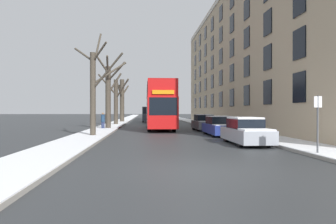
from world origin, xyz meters
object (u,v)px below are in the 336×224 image
object	(u,v)px
street_sign_post	(318,121)
oncoming_van	(149,114)
parked_car_1	(219,126)
parked_car_0	(246,132)
bare_tree_left_1	(109,93)
bare_tree_left_0	(95,88)
parked_car_2	(204,123)
bare_tree_left_2	(116,100)
pedestrian_left_sidewalk	(103,120)
double_decker_bus	(160,104)
bare_tree_left_3	(122,100)

from	to	relation	value
street_sign_post	oncoming_van	bearing A→B (deg)	99.33
parked_car_1	street_sign_post	bearing A→B (deg)	-82.66
parked_car_0	street_sign_post	bearing A→B (deg)	-73.70
bare_tree_left_1	street_sign_post	bearing A→B (deg)	-60.19
bare_tree_left_0	parked_car_2	distance (m)	11.38
bare_tree_left_2	parked_car_2	distance (m)	13.90
bare_tree_left_1	oncoming_van	size ratio (longest dim) A/B	1.24
parked_car_2	parked_car_0	bearing A→B (deg)	-90.00
parked_car_0	pedestrian_left_sidewalk	distance (m)	15.86
bare_tree_left_2	double_decker_bus	bearing A→B (deg)	-59.15
bare_tree_left_1	double_decker_bus	distance (m)	5.05
street_sign_post	parked_car_0	bearing A→B (deg)	106.30
bare_tree_left_0	bare_tree_left_2	size ratio (longest dim) A/B	1.18
parked_car_1	bare_tree_left_1	bearing A→B (deg)	139.60
parked_car_1	parked_car_2	world-z (taller)	parked_car_2
double_decker_bus	parked_car_1	world-z (taller)	double_decker_bus
bare_tree_left_3	oncoming_van	size ratio (longest dim) A/B	1.19
parked_car_1	pedestrian_left_sidewalk	world-z (taller)	pedestrian_left_sidewalk
double_decker_bus	oncoming_van	distance (m)	19.54
bare_tree_left_2	bare_tree_left_3	world-z (taller)	bare_tree_left_3
bare_tree_left_0	bare_tree_left_2	world-z (taller)	bare_tree_left_0
bare_tree_left_0	oncoming_van	size ratio (longest dim) A/B	1.32
bare_tree_left_1	oncoming_van	xyz separation A→B (m)	(4.09, 19.55, -2.21)
oncoming_van	double_decker_bus	bearing A→B (deg)	-87.50
bare_tree_left_1	parked_car_1	xyz separation A→B (m)	(8.91, -7.59, -2.87)
bare_tree_left_3	parked_car_1	size ratio (longest dim) A/B	1.45
parked_car_0	oncoming_van	xyz separation A→B (m)	(-4.83, 32.90, 0.64)
bare_tree_left_2	pedestrian_left_sidewalk	bearing A→B (deg)	-92.38
parked_car_1	parked_car_2	xyz separation A→B (m)	(-0.00, 5.77, 0.02)
double_decker_bus	pedestrian_left_sidewalk	bearing A→B (deg)	-173.45
bare_tree_left_1	bare_tree_left_3	size ratio (longest dim) A/B	1.04
bare_tree_left_2	oncoming_van	size ratio (longest dim) A/B	1.12
bare_tree_left_2	oncoming_van	xyz separation A→B (m)	(4.17, 11.07, -1.85)
parked_car_1	oncoming_van	world-z (taller)	oncoming_van
parked_car_0	oncoming_van	distance (m)	33.25
bare_tree_left_3	street_sign_post	bearing A→B (deg)	-73.92
bare_tree_left_1	street_sign_post	distance (m)	20.71
street_sign_post	parked_car_1	bearing A→B (deg)	97.34
bare_tree_left_1	bare_tree_left_3	xyz separation A→B (m)	(-0.07, 17.90, 0.00)
bare_tree_left_1	pedestrian_left_sidewalk	xyz separation A→B (m)	(-0.46, -0.55, -2.62)
parked_car_2	street_sign_post	xyz separation A→B (m)	(1.33, -16.06, 0.70)
oncoming_van	pedestrian_left_sidewalk	world-z (taller)	oncoming_van
bare_tree_left_2	bare_tree_left_3	distance (m)	9.43
parked_car_1	street_sign_post	distance (m)	10.39
bare_tree_left_1	bare_tree_left_2	distance (m)	8.49
parked_car_1	double_decker_bus	bearing A→B (deg)	117.43
oncoming_van	pedestrian_left_sidewalk	distance (m)	20.62
oncoming_van	street_sign_post	world-z (taller)	oncoming_van
bare_tree_left_0	pedestrian_left_sidewalk	bearing A→B (deg)	93.92
bare_tree_left_1	parked_car_2	xyz separation A→B (m)	(8.91, -1.81, -2.84)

